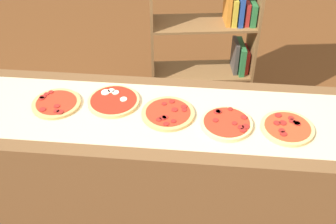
{
  "coord_description": "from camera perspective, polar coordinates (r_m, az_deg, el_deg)",
  "views": [
    {
      "loc": [
        0.16,
        -1.64,
        2.26
      ],
      "look_at": [
        0.0,
        0.0,
        0.93
      ],
      "focal_mm": 44.89,
      "sensor_mm": 36.0,
      "label": 1
    }
  ],
  "objects": [
    {
      "name": "ground_plane",
      "position": [
        2.8,
        -0.0,
        -14.97
      ],
      "size": [
        12.0,
        12.0,
        0.0
      ],
      "primitive_type": "plane",
      "color": "brown"
    },
    {
      "name": "counter",
      "position": [
        2.44,
        -0.0,
        -8.69
      ],
      "size": [
        2.65,
        0.66,
        0.91
      ],
      "primitive_type": "cube",
      "color": "brown",
      "rests_on": "ground_plane"
    },
    {
      "name": "parchment_paper",
      "position": [
        2.13,
        -0.0,
        -0.4
      ],
      "size": [
        2.18,
        0.5,
        0.0
      ],
      "primitive_type": "cube",
      "color": "beige",
      "rests_on": "counter"
    },
    {
      "name": "pizza_pepperoni_0",
      "position": [
        2.26,
        -14.93,
        1.12
      ],
      "size": [
        0.25,
        0.25,
        0.02
      ],
      "color": "tan",
      "rests_on": "parchment_paper"
    },
    {
      "name": "pizza_mozzarella_1",
      "position": [
        2.22,
        -7.39,
        1.5
      ],
      "size": [
        0.27,
        0.27,
        0.03
      ],
      "color": "#DBB26B",
      "rests_on": "parchment_paper"
    },
    {
      "name": "pizza_pepperoni_2",
      "position": [
        2.12,
        0.01,
        -0.18
      ],
      "size": [
        0.27,
        0.27,
        0.02
      ],
      "color": "tan",
      "rests_on": "parchment_paper"
    },
    {
      "name": "pizza_pepperoni_3",
      "position": [
        2.08,
        7.96,
        -1.55
      ],
      "size": [
        0.25,
        0.25,
        0.03
      ],
      "color": "#E5C17F",
      "rests_on": "parchment_paper"
    },
    {
      "name": "pizza_pepperoni_4",
      "position": [
        2.12,
        15.88,
        -2.07
      ],
      "size": [
        0.26,
        0.26,
        0.02
      ],
      "color": "#DBB26B",
      "rests_on": "parchment_paper"
    },
    {
      "name": "bookshelf",
      "position": [
        3.14,
        6.66,
        12.49
      ],
      "size": [
        0.81,
        0.4,
        1.68
      ],
      "color": "brown",
      "rests_on": "ground_plane"
    }
  ]
}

